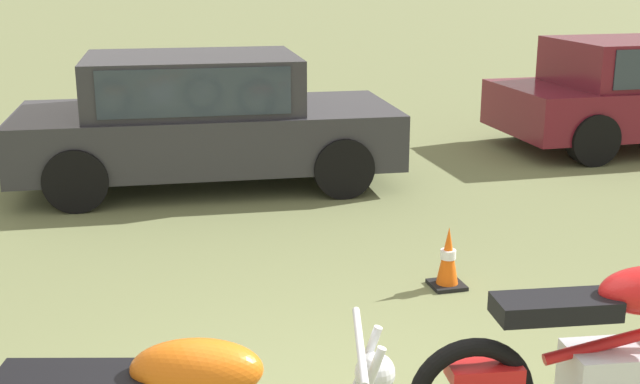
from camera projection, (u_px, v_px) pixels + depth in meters
motorcycle_red at (609, 359)px, 4.06m from camera, size 1.99×0.64×1.02m
car_charcoal at (201, 113)px, 8.94m from camera, size 4.21×2.12×1.43m
traffic_cone at (448, 260)px, 6.17m from camera, size 0.25×0.25×0.48m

